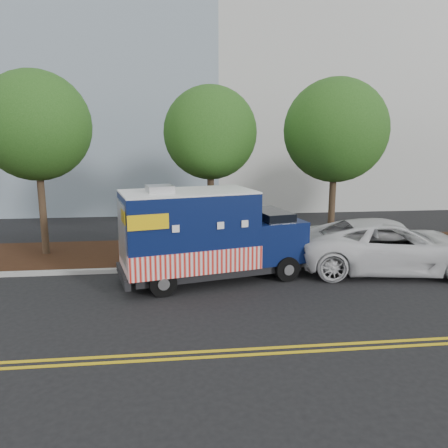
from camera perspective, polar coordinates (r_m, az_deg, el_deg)
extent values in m
plane|color=black|center=(13.92, -3.91, -7.76)|extent=(120.00, 120.00, 0.00)
cube|color=#9E9E99|center=(15.23, -4.15, -5.76)|extent=(120.00, 0.18, 0.15)
cube|color=black|center=(17.24, -4.44, -3.68)|extent=(120.00, 4.00, 0.15)
cube|color=gold|center=(9.84, -2.67, -16.31)|extent=(120.00, 0.10, 0.01)
cube|color=gold|center=(9.62, -2.57, -17.00)|extent=(120.00, 0.10, 0.01)
cylinder|color=#38281C|center=(17.72, -22.62, 2.12)|extent=(0.26, 0.26, 3.93)
sphere|color=#1C4814|center=(17.52, -23.38, 11.70)|extent=(3.97, 3.97, 3.97)
cylinder|color=#38281C|center=(16.80, -1.74, 2.33)|extent=(0.26, 0.26, 3.81)
sphere|color=#1C4814|center=(16.59, -1.80, 11.84)|extent=(3.47, 3.47, 3.47)
cylinder|color=#38281C|center=(17.58, 13.91, 2.37)|extent=(0.26, 0.26, 3.79)
sphere|color=#1C4814|center=(17.37, 14.37, 11.76)|extent=(3.91, 3.91, 3.91)
cube|color=#473828|center=(15.60, -12.24, -1.30)|extent=(0.06, 0.06, 2.40)
cube|color=black|center=(14.22, -1.22, -5.61)|extent=(5.64, 3.00, 0.27)
cube|color=#091543|center=(13.64, -4.68, -0.65)|extent=(4.42, 3.07, 2.30)
cube|color=red|center=(13.84, -4.63, -3.95)|extent=(4.47, 3.13, 0.72)
cube|color=white|center=(13.45, -4.76, 4.22)|extent=(4.42, 3.07, 0.06)
cube|color=#B7B7BA|center=(13.24, -8.39, 4.56)|extent=(0.92, 0.92, 0.21)
cube|color=#091543|center=(14.75, 6.19, -1.85)|extent=(2.15, 2.40, 1.34)
cube|color=black|center=(14.59, 6.07, 0.58)|extent=(1.36, 2.04, 0.62)
cube|color=black|center=(15.25, 9.14, -3.22)|extent=(0.52, 1.88, 0.29)
cube|color=black|center=(13.61, -13.03, -6.58)|extent=(0.66, 2.14, 0.27)
cube|color=#B7B7BA|center=(13.27, -13.17, -1.06)|extent=(0.43, 1.69, 1.82)
cube|color=#B7B7BA|center=(14.78, -4.77, 0.49)|extent=(1.69, 0.43, 1.05)
cube|color=yellow|center=(12.15, -9.86, 0.22)|extent=(1.12, 0.28, 0.43)
cube|color=yellow|center=(14.36, -11.45, 1.91)|extent=(1.12, 0.28, 0.43)
cylinder|color=black|center=(14.16, 8.20, -5.81)|extent=(0.84, 0.45, 0.80)
cylinder|color=black|center=(15.84, 4.90, -3.85)|extent=(0.84, 0.45, 0.80)
cylinder|color=black|center=(12.85, -8.01, -7.63)|extent=(0.84, 0.45, 0.80)
cylinder|color=black|center=(14.68, -9.59, -5.22)|extent=(0.84, 0.45, 0.80)
imported|color=silver|center=(15.97, 20.91, -2.70)|extent=(6.69, 3.85, 1.75)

